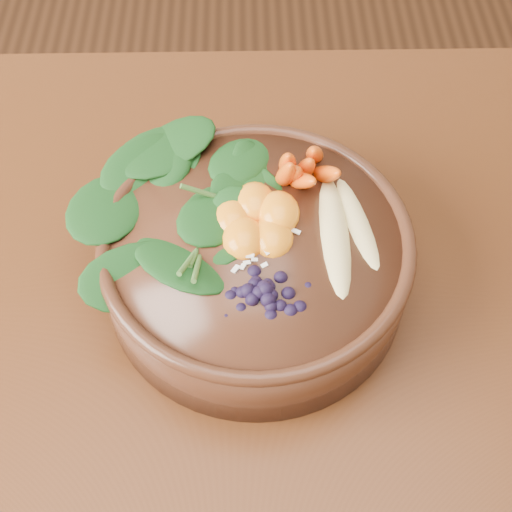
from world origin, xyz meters
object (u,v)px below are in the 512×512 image
(stoneware_bowl, at_px, (256,263))
(blueberry_pile, at_px, (266,281))
(dining_table, at_px, (263,461))
(banana_halves, at_px, (348,219))
(carrot_cluster, at_px, (304,142))
(kale_heap, at_px, (202,176))
(mandarin_cluster, at_px, (256,212))

(stoneware_bowl, distance_m, blueberry_pile, 0.08)
(dining_table, distance_m, banana_halves, 0.23)
(stoneware_bowl, height_order, blueberry_pile, blueberry_pile)
(carrot_cluster, bearing_deg, kale_heap, -169.49)
(kale_heap, bearing_deg, dining_table, -74.93)
(banana_halves, bearing_deg, blueberry_pile, -141.51)
(banana_halves, bearing_deg, stoneware_bowl, -177.26)
(mandarin_cluster, bearing_deg, kale_heap, 142.15)
(kale_heap, relative_size, carrot_cluster, 2.38)
(kale_heap, relative_size, mandarin_cluster, 2.07)
(carrot_cluster, distance_m, mandarin_cluster, 0.07)
(dining_table, xyz_separation_m, mandarin_cluster, (-0.00, 0.14, 0.18))
(kale_heap, bearing_deg, stoneware_bowl, -49.20)
(stoneware_bowl, bearing_deg, blueberry_pile, -83.21)
(stoneware_bowl, bearing_deg, banana_halves, 6.67)
(dining_table, xyz_separation_m, stoneware_bowl, (-0.00, 0.13, 0.13))
(dining_table, xyz_separation_m, kale_heap, (-0.05, 0.18, 0.18))
(stoneware_bowl, relative_size, banana_halves, 1.76)
(carrot_cluster, distance_m, blueberry_pile, 0.13)
(dining_table, height_order, mandarin_cluster, mandarin_cluster)
(kale_heap, xyz_separation_m, blueberry_pile, (0.05, -0.10, -0.00))
(blueberry_pile, bearing_deg, banana_halves, 42.42)
(kale_heap, bearing_deg, blueberry_pile, -64.27)
(mandarin_cluster, bearing_deg, dining_table, -88.59)
(banana_halves, xyz_separation_m, mandarin_cluster, (-0.07, 0.01, 0.00))
(banana_halves, bearing_deg, dining_table, -121.11)
(dining_table, height_order, carrot_cluster, carrot_cluster)
(dining_table, bearing_deg, stoneware_bowl, 91.90)
(kale_heap, distance_m, mandarin_cluster, 0.06)
(dining_table, relative_size, blueberry_pile, 13.36)
(banana_halves, bearing_deg, kale_heap, 156.45)
(dining_table, distance_m, kale_heap, 0.26)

